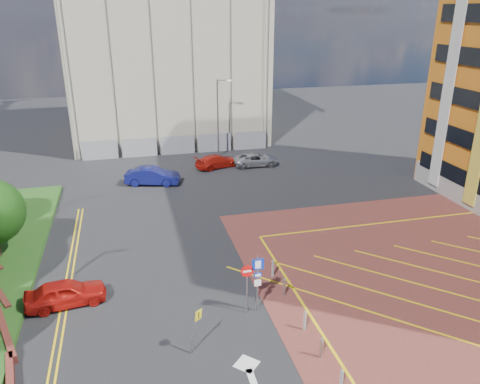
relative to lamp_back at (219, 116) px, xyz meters
name	(u,v)px	position (x,y,z in m)	size (l,w,h in m)	color
ground	(253,324)	(-4.08, -28.00, -4.36)	(140.00, 140.00, 0.00)	black
retaining_wall	(0,333)	(-15.88, -26.00, -4.16)	(6.06, 20.33, 0.40)	maroon
lamp_back	(219,116)	(0.00, 0.00, 0.00)	(1.53, 0.16, 8.00)	#9EA0A8
sign_cluster	(254,279)	(-3.78, -27.02, -2.41)	(1.17, 0.12, 3.20)	#9EA0A8
warning_sign	(196,326)	(-7.07, -29.32, -2.93)	(0.65, 0.40, 2.25)	#9EA0A8
bollard_row	(310,330)	(-1.78, -29.67, -3.89)	(0.14, 11.14, 0.90)	#9EA0A8
construction_building	(163,41)	(-4.08, 12.00, 6.64)	(21.20, 19.20, 22.00)	#A9A28A
construction_fence	(187,144)	(-3.08, 2.00, -3.36)	(21.60, 0.06, 2.00)	gray
car_red_left	(66,293)	(-13.08, -24.02, -3.67)	(1.63, 4.06, 1.38)	red
car_blue_back	(152,176)	(-7.38, -6.75, -3.58)	(1.64, 4.71, 1.55)	navy
car_red_back	(217,161)	(-0.92, -3.45, -3.72)	(1.78, 4.38, 1.27)	#B0180F
car_silver_back	(256,160)	(2.91, -3.85, -3.74)	(2.06, 4.46, 1.24)	#99999F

